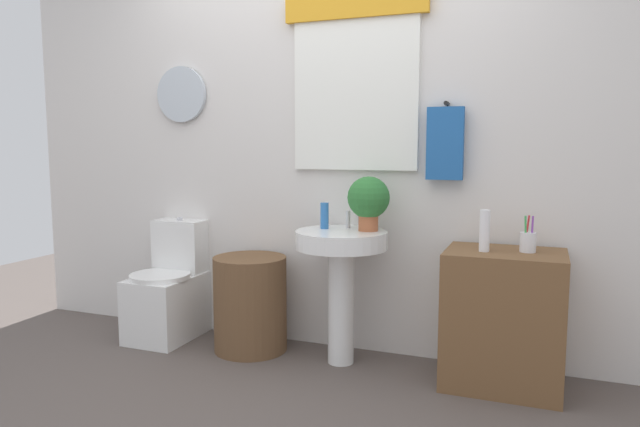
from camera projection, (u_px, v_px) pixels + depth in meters
ground_plane at (240, 421)px, 2.63m from camera, size 8.00×8.00×0.00m
back_wall at (329, 135)px, 3.54m from camera, size 4.40×0.18×2.60m
toilet at (170, 292)px, 3.77m from camera, size 0.38×0.51×0.77m
laundry_hamper at (250, 304)px, 3.52m from camera, size 0.44×0.44×0.58m
pedestal_sink at (341, 264)px, 3.28m from camera, size 0.52×0.52×0.77m
faucet at (348, 219)px, 3.36m from camera, size 0.03×0.03×0.10m
wooden_cabinet at (503, 319)px, 2.99m from camera, size 0.59×0.44×0.71m
soap_bottle at (325, 216)px, 3.34m from camera, size 0.05×0.05×0.15m
potted_plant at (369, 200)px, 3.24m from camera, size 0.24×0.24×0.31m
lotion_bottle at (485, 231)px, 2.93m from camera, size 0.05×0.05×0.21m
toothbrush_cup at (528, 242)px, 2.92m from camera, size 0.08×0.08×0.19m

